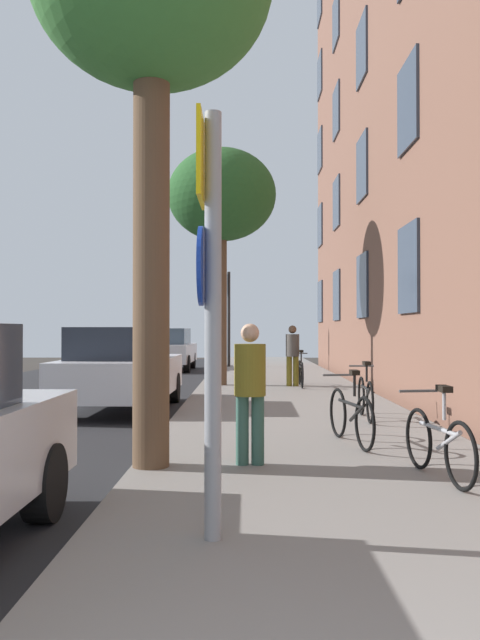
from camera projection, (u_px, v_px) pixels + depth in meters
ground_plane at (137, 395)px, 15.70m from camera, size 41.80×41.80×0.00m
road_asphalt at (51, 395)px, 15.72m from camera, size 7.00×38.00×0.01m
sidewalk at (281, 393)px, 15.67m from camera, size 4.20×38.00×0.12m
sign_post at (209, 288)px, 4.56m from camera, size 0.16×0.60×3.00m
traffic_light at (226, 302)px, 25.77m from camera, size 0.43×0.24×3.77m
tree_far at (222, 196)px, 17.23m from camera, size 2.88×2.88×6.28m
bicycle_0 at (438, 442)px, 6.35m from camera, size 0.42×1.58×0.93m
bicycle_1 at (351, 415)px, 8.29m from camera, size 0.46×1.71×0.96m
bicycle_2 at (366, 396)px, 10.61m from camera, size 0.42×1.66×0.95m
bicycle_3 at (301, 372)px, 16.70m from camera, size 0.42×1.73×0.94m
pedestrian_0 at (250, 384)px, 7.05m from camera, size 0.45×0.45×1.53m
pedestrian_1 at (293, 351)px, 16.83m from camera, size 0.42×0.42×1.57m
car_1 at (122, 368)px, 12.64m from camera, size 1.95×4.21×1.62m
car_2 at (168, 349)px, 24.96m from camera, size 1.93×4.06×1.62m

